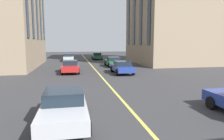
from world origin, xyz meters
TOP-DOWN VIEW (x-y plane):
  - lane_centre_line at (20.00, 0.00)m, footprint 80.00×0.16m
  - car_green_oncoming at (42.64, -2.11)m, footprint 3.90×1.89m
  - car_blue_far at (23.48, -2.52)m, footprint 4.40×1.95m
  - car_red_mid at (25.20, 3.03)m, footprint 4.40×1.95m
  - car_silver_parked_b at (10.57, 3.18)m, footprint 4.40×1.95m
  - car_silver_trailing at (40.30, 3.43)m, footprint 4.40×1.95m
  - car_green_parked_a at (30.16, -2.89)m, footprint 4.40×1.95m

SIDE VIEW (x-z plane):
  - lane_centre_line at x=20.00m, z-range 0.00..0.01m
  - car_green_oncoming at x=42.64m, z-range 0.00..1.40m
  - car_blue_far at x=23.48m, z-range 0.02..1.39m
  - car_red_mid at x=25.20m, z-range 0.02..1.39m
  - car_silver_parked_b at x=10.57m, z-range 0.02..1.39m
  - car_silver_trailing at x=40.30m, z-range 0.02..1.39m
  - car_green_parked_a at x=30.16m, z-range 0.02..1.39m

